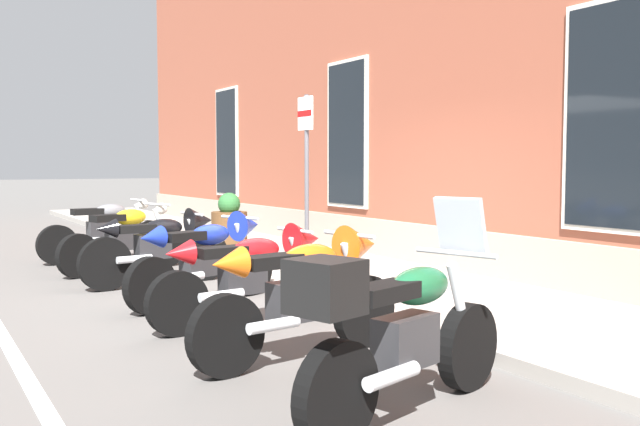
{
  "coord_description": "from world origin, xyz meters",
  "views": [
    {
      "loc": [
        7.62,
        -3.93,
        1.59
      ],
      "look_at": [
        0.73,
        0.12,
        1.03
      ],
      "focal_mm": 39.7,
      "sensor_mm": 36.0,
      "label": 1
    }
  ],
  "objects_px": {
    "motorcycle_red_sport": "(255,270)",
    "parking_sign": "(306,158)",
    "motorcycle_orange_sport": "(308,288)",
    "motorcycle_green_touring": "(400,330)",
    "motorcycle_yellow_naked": "(126,239)",
    "motorcycle_black_sport": "(162,243)",
    "motorcycle_grey_naked": "(106,231)",
    "motorcycle_blue_sport": "(210,254)",
    "barrel_planter": "(229,224)"
  },
  "relations": [
    {
      "from": "motorcycle_blue_sport",
      "to": "parking_sign",
      "type": "relative_size",
      "value": 0.84
    },
    {
      "from": "motorcycle_orange_sport",
      "to": "barrel_planter",
      "type": "bearing_deg",
      "value": 162.05
    },
    {
      "from": "motorcycle_black_sport",
      "to": "parking_sign",
      "type": "bearing_deg",
      "value": 68.56
    },
    {
      "from": "motorcycle_black_sport",
      "to": "motorcycle_red_sport",
      "type": "distance_m",
      "value": 2.69
    },
    {
      "from": "motorcycle_red_sport",
      "to": "motorcycle_green_touring",
      "type": "bearing_deg",
      "value": -7.18
    },
    {
      "from": "barrel_planter",
      "to": "motorcycle_red_sport",
      "type": "bearing_deg",
      "value": -20.59
    },
    {
      "from": "motorcycle_red_sport",
      "to": "motorcycle_orange_sport",
      "type": "xyz_separation_m",
      "value": [
        1.36,
        -0.16,
        0.04
      ]
    },
    {
      "from": "parking_sign",
      "to": "motorcycle_orange_sport",
      "type": "bearing_deg",
      "value": -29.1
    },
    {
      "from": "motorcycle_black_sport",
      "to": "barrel_planter",
      "type": "xyz_separation_m",
      "value": [
        -2.64,
        2.08,
        -0.03
      ]
    },
    {
      "from": "parking_sign",
      "to": "barrel_planter",
      "type": "bearing_deg",
      "value": 174.83
    },
    {
      "from": "motorcycle_red_sport",
      "to": "motorcycle_green_touring",
      "type": "height_order",
      "value": "motorcycle_green_touring"
    },
    {
      "from": "motorcycle_orange_sport",
      "to": "motorcycle_green_touring",
      "type": "bearing_deg",
      "value": -7.44
    },
    {
      "from": "motorcycle_grey_naked",
      "to": "parking_sign",
      "type": "bearing_deg",
      "value": 28.42
    },
    {
      "from": "motorcycle_black_sport",
      "to": "parking_sign",
      "type": "xyz_separation_m",
      "value": [
        0.7,
        1.78,
        1.12
      ]
    },
    {
      "from": "motorcycle_blue_sport",
      "to": "motorcycle_green_touring",
      "type": "relative_size",
      "value": 1.03
    },
    {
      "from": "motorcycle_red_sport",
      "to": "barrel_planter",
      "type": "bearing_deg",
      "value": 159.41
    },
    {
      "from": "motorcycle_yellow_naked",
      "to": "motorcycle_black_sport",
      "type": "distance_m",
      "value": 1.37
    },
    {
      "from": "motorcycle_red_sport",
      "to": "motorcycle_green_touring",
      "type": "relative_size",
      "value": 1.07
    },
    {
      "from": "motorcycle_green_touring",
      "to": "barrel_planter",
      "type": "bearing_deg",
      "value": 163.9
    },
    {
      "from": "motorcycle_yellow_naked",
      "to": "motorcycle_red_sport",
      "type": "bearing_deg",
      "value": 2.45
    },
    {
      "from": "parking_sign",
      "to": "motorcycle_black_sport",
      "type": "bearing_deg",
      "value": -111.44
    },
    {
      "from": "motorcycle_orange_sport",
      "to": "motorcycle_green_touring",
      "type": "distance_m",
      "value": 1.5
    },
    {
      "from": "motorcycle_orange_sport",
      "to": "motorcycle_red_sport",
      "type": "bearing_deg",
      "value": 173.1
    },
    {
      "from": "motorcycle_black_sport",
      "to": "motorcycle_grey_naked",
      "type": "bearing_deg",
      "value": -178.67
    },
    {
      "from": "motorcycle_yellow_naked",
      "to": "motorcycle_orange_sport",
      "type": "distance_m",
      "value": 5.42
    },
    {
      "from": "motorcycle_yellow_naked",
      "to": "motorcycle_black_sport",
      "type": "height_order",
      "value": "motorcycle_black_sport"
    },
    {
      "from": "motorcycle_grey_naked",
      "to": "motorcycle_yellow_naked",
      "type": "distance_m",
      "value": 1.34
    },
    {
      "from": "barrel_planter",
      "to": "parking_sign",
      "type": "bearing_deg",
      "value": -5.17
    },
    {
      "from": "motorcycle_black_sport",
      "to": "motorcycle_green_touring",
      "type": "xyz_separation_m",
      "value": [
        5.54,
        -0.28,
        0.02
      ]
    },
    {
      "from": "motorcycle_orange_sport",
      "to": "barrel_planter",
      "type": "xyz_separation_m",
      "value": [
        -6.7,
        2.17,
        -0.06
      ]
    },
    {
      "from": "motorcycle_grey_naked",
      "to": "motorcycle_green_touring",
      "type": "distance_m",
      "value": 8.25
    },
    {
      "from": "parking_sign",
      "to": "motorcycle_yellow_naked",
      "type": "bearing_deg",
      "value": -137.79
    },
    {
      "from": "motorcycle_black_sport",
      "to": "motorcycle_blue_sport",
      "type": "relative_size",
      "value": 1.02
    },
    {
      "from": "parking_sign",
      "to": "motorcycle_grey_naked",
      "type": "bearing_deg",
      "value": -151.58
    },
    {
      "from": "motorcycle_green_touring",
      "to": "parking_sign",
      "type": "distance_m",
      "value": 5.38
    },
    {
      "from": "motorcycle_yellow_naked",
      "to": "motorcycle_green_touring",
      "type": "xyz_separation_m",
      "value": [
        6.91,
        -0.19,
        0.08
      ]
    },
    {
      "from": "motorcycle_orange_sport",
      "to": "parking_sign",
      "type": "distance_m",
      "value": 3.99
    },
    {
      "from": "motorcycle_blue_sport",
      "to": "motorcycle_green_touring",
      "type": "height_order",
      "value": "motorcycle_green_touring"
    },
    {
      "from": "motorcycle_blue_sport",
      "to": "barrel_planter",
      "type": "distance_m",
      "value": 4.56
    },
    {
      "from": "motorcycle_black_sport",
      "to": "motorcycle_orange_sport",
      "type": "height_order",
      "value": "motorcycle_orange_sport"
    },
    {
      "from": "motorcycle_black_sport",
      "to": "motorcycle_orange_sport",
      "type": "distance_m",
      "value": 4.05
    },
    {
      "from": "motorcycle_red_sport",
      "to": "barrel_planter",
      "type": "distance_m",
      "value": 5.7
    },
    {
      "from": "motorcycle_red_sport",
      "to": "parking_sign",
      "type": "xyz_separation_m",
      "value": [
        -1.99,
        1.7,
        1.12
      ]
    },
    {
      "from": "motorcycle_orange_sport",
      "to": "barrel_planter",
      "type": "distance_m",
      "value": 7.04
    },
    {
      "from": "motorcycle_green_touring",
      "to": "motorcycle_orange_sport",
      "type": "bearing_deg",
      "value": 172.56
    },
    {
      "from": "motorcycle_yellow_naked",
      "to": "motorcycle_orange_sport",
      "type": "relative_size",
      "value": 1.03
    },
    {
      "from": "motorcycle_grey_naked",
      "to": "motorcycle_blue_sport",
      "type": "bearing_deg",
      "value": 2.12
    },
    {
      "from": "motorcycle_black_sport",
      "to": "motorcycle_orange_sport",
      "type": "relative_size",
      "value": 1.01
    },
    {
      "from": "motorcycle_grey_naked",
      "to": "parking_sign",
      "type": "relative_size",
      "value": 0.91
    },
    {
      "from": "motorcycle_orange_sport",
      "to": "motorcycle_yellow_naked",
      "type": "bearing_deg",
      "value": -179.9
    }
  ]
}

